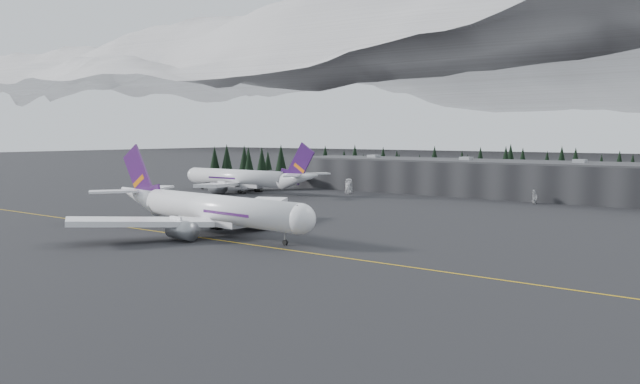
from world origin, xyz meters
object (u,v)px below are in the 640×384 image
Objects in this scene: jet_parked at (248,178)px; gse_vehicle_b at (535,201)px; terminal at (492,178)px; gse_vehicle_a at (349,192)px; jet_main at (204,208)px.

jet_parked is 103.00m from gse_vehicle_b.
terminal reaches higher than gse_vehicle_a.
terminal is at bearing -149.73° from jet_parked.
jet_main is at bearing 127.32° from jet_parked.
gse_vehicle_a is 1.24× the size of gse_vehicle_b.
gse_vehicle_b is at bearing 72.48° from jet_main.
jet_parked is (-57.64, 76.38, -0.08)m from jet_main.
gse_vehicle_a is at bearing -150.66° from jet_parked.
jet_main is 110.74m from gse_vehicle_b.
gse_vehicle_a is at bearing -89.86° from gse_vehicle_b.
jet_parked reaches higher than terminal.
gse_vehicle_a is 66.39m from gse_vehicle_b.
terminal is 27.98× the size of gse_vehicle_a.
jet_parked is at bearing -81.58° from gse_vehicle_b.
terminal is 90.06m from jet_parked.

